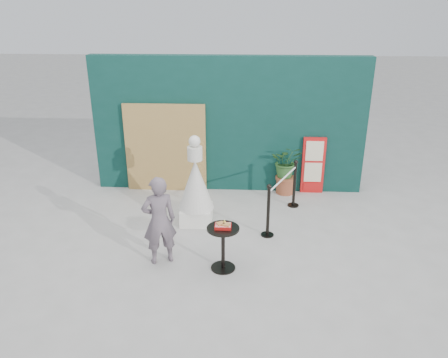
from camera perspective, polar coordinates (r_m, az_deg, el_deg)
ground at (r=7.46m, az=-0.50°, el=-10.66°), size 60.00×60.00×0.00m
back_wall at (r=9.75m, az=0.61°, el=7.07°), size 6.00×0.30×3.00m
bamboo_fence at (r=9.85m, az=-7.64°, el=3.99°), size 1.80×0.08×2.00m
woman at (r=7.16m, az=-8.47°, el=-5.40°), size 0.65×0.54×1.52m
menu_board at (r=9.93m, az=11.57°, el=1.74°), size 0.50×0.07×1.30m
statue at (r=8.37m, az=-3.71°, el=-1.22°), size 0.69×0.69×1.77m
cafe_table at (r=7.02m, az=-0.12°, el=-8.18°), size 0.52×0.52×0.75m
food_basket at (r=6.88m, az=-0.11°, el=-6.09°), size 0.26×0.19×0.11m
planter at (r=9.79m, az=8.12°, el=1.76°), size 0.67×0.58×1.14m
stanchion_barrier at (r=8.62m, az=7.61°, el=-2.34°), size 0.84×1.54×1.03m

